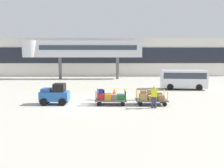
% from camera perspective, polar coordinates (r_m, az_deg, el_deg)
% --- Properties ---
extents(ground_plane, '(120.00, 120.00, 0.00)m').
position_cam_1_polar(ground_plane, '(17.82, -6.13, -4.83)').
color(ground_plane, '#B2ADA0').
extents(apron_lead_line, '(14.05, 0.93, 0.01)m').
position_cam_1_polar(apron_lead_line, '(26.02, -6.74, -1.19)').
color(apron_lead_line, yellow).
rests_on(apron_lead_line, ground_plane).
extents(terminal_building, '(49.41, 2.51, 6.93)m').
position_cam_1_polar(terminal_building, '(43.40, -3.05, 6.57)').
color(terminal_building, silver).
rests_on(terminal_building, ground_plane).
extents(jet_bridge, '(18.84, 3.00, 6.05)m').
position_cam_1_polar(jet_bridge, '(37.71, -8.37, 8.38)').
color(jet_bridge, silver).
rests_on(jet_bridge, ground_plane).
extents(baggage_tug, '(2.14, 1.29, 1.58)m').
position_cam_1_polar(baggage_tug, '(17.87, -13.74, -2.50)').
color(baggage_tug, '#2659A5').
rests_on(baggage_tug, ground_plane).
extents(baggage_cart_lead, '(3.02, 1.48, 1.22)m').
position_cam_1_polar(baggage_cart_lead, '(17.30, -0.47, -3.31)').
color(baggage_cart_lead, '#4C4C4F').
rests_on(baggage_cart_lead, ground_plane).
extents(baggage_cart_middle, '(3.02, 1.48, 1.10)m').
position_cam_1_polar(baggage_cart_middle, '(17.51, 9.37, -3.23)').
color(baggage_cart_middle, '#4C4C4F').
rests_on(baggage_cart_middle, ground_plane).
extents(baggage_handler, '(0.45, 0.46, 1.56)m').
position_cam_1_polar(baggage_handler, '(16.26, 10.27, -2.91)').
color(baggage_handler, '#2D334C').
rests_on(baggage_handler, ground_plane).
extents(shuttle_van, '(5.02, 2.54, 2.10)m').
position_cam_1_polar(shuttle_van, '(26.66, 17.06, 1.41)').
color(shuttle_van, silver).
rests_on(shuttle_van, ground_plane).
extents(safety_cone_near, '(0.36, 0.36, 0.55)m').
position_cam_1_polar(safety_cone_near, '(22.21, 0.59, -1.79)').
color(safety_cone_near, '#EA590F').
rests_on(safety_cone_near, ground_plane).
extents(safety_cone_far, '(0.36, 0.36, 0.55)m').
position_cam_1_polar(safety_cone_far, '(21.46, -14.37, -2.30)').
color(safety_cone_far, orange).
rests_on(safety_cone_far, ground_plane).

